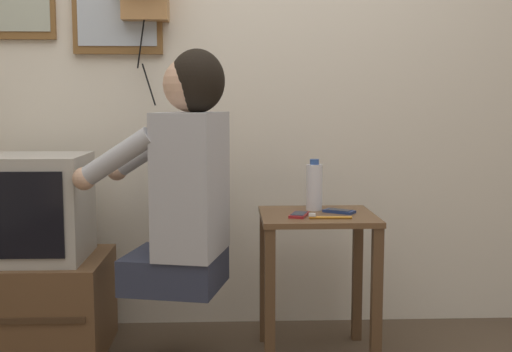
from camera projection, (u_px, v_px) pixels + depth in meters
The scene contains 9 objects.
wall_back at pixel (219, 52), 2.95m from camera, with size 6.80×0.05×2.55m.
side_table at pixel (317, 250), 2.60m from camera, with size 0.46×0.42×0.60m.
person at pixel (185, 176), 2.48m from camera, with size 0.59×0.48×0.93m.
tv_stand at pixel (29, 305), 2.67m from camera, with size 0.64×0.50×0.41m.
television at pixel (31, 207), 2.61m from camera, with size 0.44×0.40×0.43m.
cell_phone_held at pixel (299, 215), 2.53m from camera, with size 0.10×0.14×0.01m.
cell_phone_spare at pixel (339, 211), 2.61m from camera, with size 0.14×0.12×0.01m.
water_bottle at pixel (314, 186), 2.67m from camera, with size 0.07×0.07×0.21m.
toothbrush at pixel (327, 217), 2.47m from camera, with size 0.17×0.02×0.02m.
Camera 1 is at (0.04, -1.88, 1.04)m, focal length 45.00 mm.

